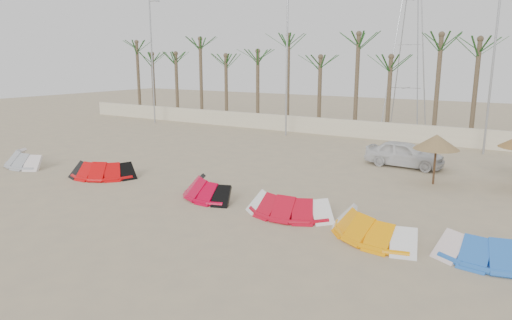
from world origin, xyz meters
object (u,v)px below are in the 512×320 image
Objects in this scene: kite_blue at (501,247)px; car at (404,154)px; kite_red_mid at (211,187)px; kite_red_right at (292,204)px; parasol_left at (437,142)px; kite_red_left at (107,169)px; kite_grey at (29,157)px; kite_orange at (374,224)px.

car is at bearing 117.26° from kite_blue.
car reaches higher than kite_red_mid.
kite_red_right is at bearing -3.18° from kite_red_mid.
parasol_left is at bearing 63.81° from kite_red_right.
kite_red_left is 1.09× the size of kite_red_right.
kite_grey is 1.10× the size of kite_red_right.
kite_blue is 12.15m from car.
kite_orange is 3.73m from kite_blue.
parasol_left is (7.72, 7.19, 1.61)m from kite_red_mid.
car is at bearing 30.85° from kite_grey.
kite_red_left is at bearing -179.32° from kite_red_mid.
kite_red_mid is (6.49, 0.08, -0.00)m from kite_red_left.
kite_blue is at bearing -3.29° from kite_red_mid.
kite_grey is 16.42m from kite_red_right.
kite_red_right is at bearing 176.65° from kite_blue.
car is at bearing 61.24° from kite_red_mid.
parasol_left is at bearing 42.97° from kite_red_mid.
kite_red_mid is at bearing 176.71° from kite_blue.
parasol_left is 0.57× the size of car.
kite_red_left is 1.06× the size of kite_red_mid.
kite_orange is at bearing -2.83° from kite_red_left.
kite_red_mid and kite_orange have the same top height.
kite_red_right is 0.82× the size of car.
parasol_left is (0.31, 7.95, 1.61)m from kite_orange.
kite_red_right is 8.42m from parasol_left.
kite_blue is at bearing -66.36° from parasol_left.
kite_red_left is 10.56m from kite_red_right.
kite_orange is 11.08m from car.
car reaches higher than kite_red_left.
kite_red_right is at bearing 1.11° from kite_grey.
kite_red_mid and kite_blue have the same top height.
kite_grey is at bearing 179.77° from kite_blue.
kite_grey is 21.56m from parasol_left.
kite_red_right is 1.44× the size of parasol_left.
kite_blue is at bearing -0.23° from kite_grey.
kite_red_mid is 7.45m from kite_orange.
kite_red_left is at bearing 133.05° from car.
kite_red_left is 1.57× the size of parasol_left.
kite_red_left is (5.86, 0.47, -0.00)m from kite_grey.
parasol_left is at bearing 27.09° from kite_red_left.
kite_grey is 1.59× the size of parasol_left.
car is (-5.57, 10.80, 0.29)m from kite_blue.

